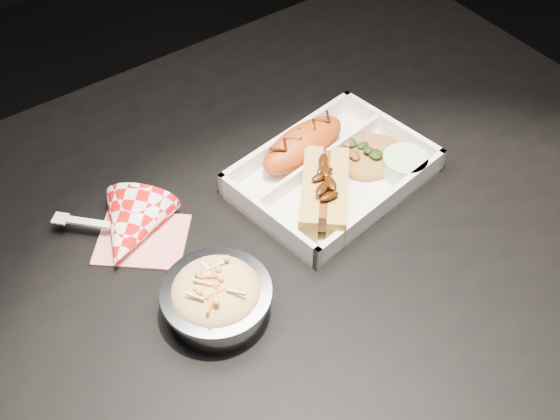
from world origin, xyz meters
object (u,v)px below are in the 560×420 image
object	(u,v)px
napkin_fork	(130,230)
hotdog	(324,192)
dining_table	(256,276)
foil_coleslaw_cup	(216,296)
fried_pastry	(303,145)
food_tray	(332,177)

from	to	relation	value
napkin_fork	hotdog	bearing A→B (deg)	22.05
dining_table	napkin_fork	size ratio (longest dim) A/B	7.63
dining_table	napkin_fork	bearing A→B (deg)	148.44
dining_table	foil_coleslaw_cup	bearing A→B (deg)	-143.58
dining_table	hotdog	world-z (taller)	hotdog
foil_coleslaw_cup	napkin_fork	size ratio (longest dim) A/B	0.80
dining_table	fried_pastry	bearing A→B (deg)	28.32
fried_pastry	napkin_fork	size ratio (longest dim) A/B	0.90
foil_coleslaw_cup	napkin_fork	world-z (taller)	same
fried_pastry	dining_table	bearing A→B (deg)	-151.68
food_tray	fried_pastry	world-z (taller)	fried_pastry
dining_table	hotdog	bearing A→B (deg)	-11.55
fried_pastry	foil_coleslaw_cup	bearing A→B (deg)	-147.90
napkin_fork	foil_coleslaw_cup	bearing A→B (deg)	-33.15
dining_table	napkin_fork	distance (m)	0.19
dining_table	fried_pastry	world-z (taller)	fried_pastry
food_tray	foil_coleslaw_cup	distance (m)	0.25
foil_coleslaw_cup	fried_pastry	bearing A→B (deg)	32.10
food_tray	fried_pastry	size ratio (longest dim) A/B	1.94
dining_table	food_tray	xyz separation A→B (m)	(0.14, 0.01, 0.10)
hotdog	napkin_fork	world-z (taller)	napkin_fork
hotdog	dining_table	bearing A→B (deg)	119.09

